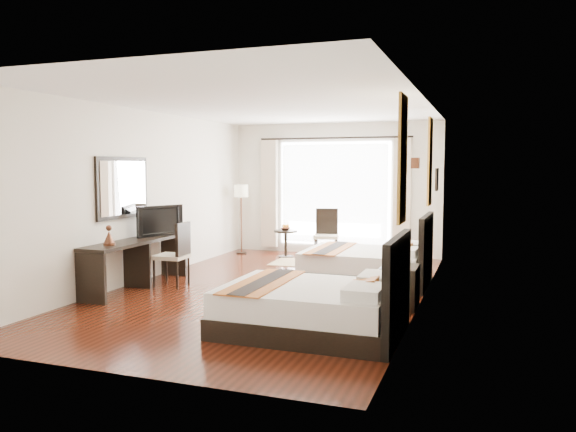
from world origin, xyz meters
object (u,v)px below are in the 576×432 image
(vase, at_px, (395,268))
(desk_chair, at_px, (173,267))
(table_lamp, at_px, (402,250))
(television, at_px, (157,220))
(side_table, at_px, (286,244))
(bed_far, at_px, (369,264))
(bed_near, at_px, (317,306))
(nightstand, at_px, (400,287))
(console_desk, at_px, (137,264))
(window_chair, at_px, (326,245))
(fruit_bowl, at_px, (285,229))
(floor_lamp, at_px, (241,196))

(vase, bearing_deg, desk_chair, 174.31)
(table_lamp, xyz_separation_m, television, (-3.99, 0.26, 0.25))
(table_lamp, bearing_deg, side_table, 131.07)
(bed_far, bearing_deg, vase, -68.32)
(bed_near, height_order, nightstand, bed_near)
(console_desk, bearing_deg, table_lamp, 4.14)
(television, relative_size, side_table, 1.52)
(desk_chair, xyz_separation_m, window_chair, (1.60, 3.19, 0.01))
(side_table, bearing_deg, television, -110.78)
(nightstand, relative_size, table_lamp, 1.57)
(vase, relative_size, console_desk, 0.05)
(table_lamp, bearing_deg, window_chair, 121.43)
(console_desk, height_order, television, television)
(nightstand, xyz_separation_m, window_chair, (-1.96, 3.36, 0.04))
(vase, bearing_deg, console_desk, 179.51)
(bed_near, distance_m, side_table, 5.29)
(bed_far, relative_size, window_chair, 1.94)
(table_lamp, height_order, desk_chair, desk_chair)
(nightstand, xyz_separation_m, side_table, (-2.85, 3.40, 0.00))
(nightstand, distance_m, console_desk, 4.01)
(fruit_bowl, height_order, window_chair, window_chair)
(bed_near, height_order, table_lamp, bed_near)
(vase, height_order, console_desk, console_desk)
(bed_far, bearing_deg, nightstand, -64.69)
(bed_far, relative_size, vase, 16.53)
(vase, xyz_separation_m, television, (-3.95, 0.58, 0.44))
(window_chair, bearing_deg, nightstand, 18.84)
(console_desk, xyz_separation_m, television, (0.02, 0.55, 0.62))
(nightstand, bearing_deg, desk_chair, 177.36)
(television, bearing_deg, bed_near, -96.05)
(console_desk, bearing_deg, window_chair, 59.79)
(table_lamp, height_order, fruit_bowl, table_lamp)
(side_table, xyz_separation_m, fruit_bowl, (-0.01, 0.01, 0.31))
(window_chair, bearing_deg, table_lamp, 19.93)
(window_chair, bearing_deg, vase, 17.02)
(nightstand, bearing_deg, window_chair, 120.35)
(table_lamp, bearing_deg, desk_chair, 179.55)
(desk_chair, bearing_deg, window_chair, -120.29)
(fruit_bowl, bearing_deg, desk_chair, -102.32)
(console_desk, relative_size, window_chair, 2.13)
(bed_near, bearing_deg, nightstand, 63.39)
(console_desk, distance_m, fruit_bowl, 3.76)
(bed_near, height_order, console_desk, bed_near)
(fruit_bowl, xyz_separation_m, window_chair, (0.89, -0.06, -0.28))
(side_table, height_order, fruit_bowl, fruit_bowl)
(bed_near, xyz_separation_m, desk_chair, (-2.85, 1.61, 0.01))
(vase, bearing_deg, window_chair, 118.53)
(nightstand, bearing_deg, console_desk, -177.81)
(floor_lamp, bearing_deg, window_chair, -6.45)
(floor_lamp, bearing_deg, table_lamp, -41.18)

